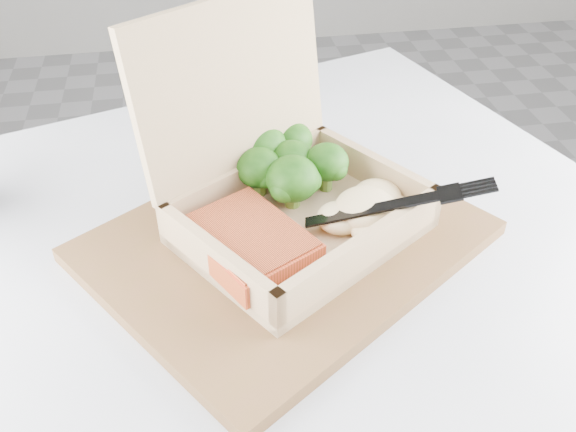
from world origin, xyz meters
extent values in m
cube|color=silver|center=(0.20, -0.25, 0.70)|extent=(0.95, 0.95, 0.03)
cube|color=brown|center=(0.21, -0.21, 0.72)|extent=(0.43, 0.41, 0.01)
cube|color=tan|center=(0.22, -0.21, 0.73)|extent=(0.26, 0.25, 0.01)
cube|color=#9F815A|center=(0.14, -0.26, 0.75)|extent=(0.10, 0.14, 0.04)
cube|color=#9F815A|center=(0.30, -0.15, 0.75)|extent=(0.10, 0.14, 0.04)
cube|color=#9F815A|center=(0.26, -0.27, 0.75)|extent=(0.18, 0.12, 0.04)
cube|color=#9F815A|center=(0.18, -0.15, 0.75)|extent=(0.18, 0.12, 0.04)
cube|color=tan|center=(0.17, -0.13, 0.85)|extent=(0.19, 0.14, 0.16)
cube|color=#D04428|center=(0.17, -0.24, 0.75)|extent=(0.13, 0.14, 0.02)
ellipsoid|color=beige|center=(0.28, -0.21, 0.75)|extent=(0.09, 0.08, 0.03)
cube|color=black|center=(0.22, -0.22, 0.77)|extent=(0.12, 0.04, 0.04)
cube|color=black|center=(0.31, -0.24, 0.77)|extent=(0.05, 0.03, 0.02)
cube|color=white|center=(0.13, -0.05, 0.71)|extent=(0.12, 0.15, 0.00)
camera|label=1|loc=(0.13, -0.67, 1.11)|focal=40.00mm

